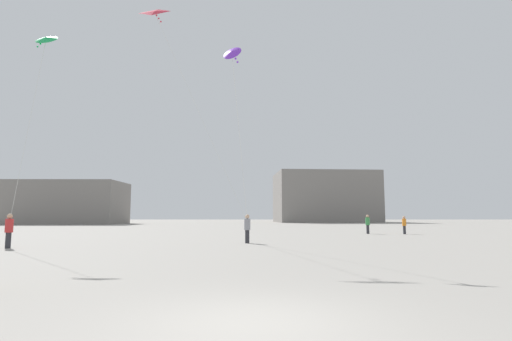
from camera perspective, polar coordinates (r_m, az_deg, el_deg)
name	(u,v)px	position (r m, az deg, el deg)	size (l,w,h in m)	color
ground_plane	(254,324)	(6.66, -0.25, -21.30)	(300.00, 300.00, 0.00)	gray
person_in_green	(368,223)	(37.93, 15.96, -7.37)	(0.38, 0.38, 1.74)	#2D2D33
person_in_grey	(248,227)	(24.34, -1.18, -8.24)	(0.38, 0.38, 1.75)	#2D2D33
person_in_orange	(405,224)	(38.31, 20.77, -7.28)	(0.36, 0.36, 1.63)	#2D2D33
person_in_red	(10,229)	(24.32, -32.09, -7.22)	(0.39, 0.39, 1.78)	#2D2D33
kite_crimson_delta	(157,16)	(27.42, -14.18, 20.92)	(6.72, 1.27, 13.56)	red
kite_emerald_diamond	(47,39)	(26.67, -28.06, 16.41)	(1.45, 1.49, 10.98)	green
kite_violet_diamond	(233,55)	(20.44, -3.39, 16.41)	(1.24, 6.08, 8.89)	purple
building_left_hall	(69,203)	(85.92, -25.52, -4.25)	(21.05, 12.50, 8.24)	gray
building_centre_hall	(325,197)	(99.07, 9.97, -3.87)	(24.90, 18.69, 12.13)	gray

